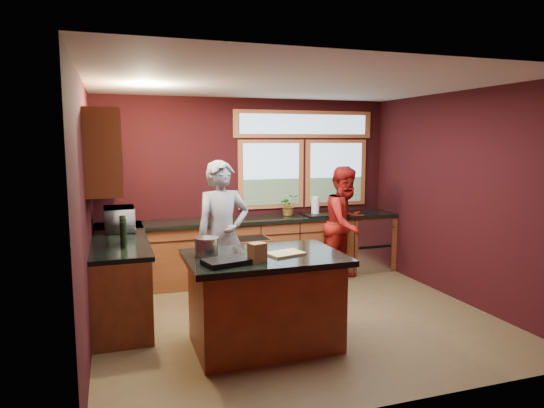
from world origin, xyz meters
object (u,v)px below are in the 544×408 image
island (265,300)px  stock_pot (207,247)px  person_grey (223,236)px  person_red (345,224)px  cutting_board (285,253)px

island → stock_pot: 0.80m
person_grey → stock_pot: bearing=-116.7°
island → person_red: bearing=45.3°
island → cutting_board: cutting_board is taller
person_red → stock_pot: (-2.40, -1.71, 0.19)m
island → person_red: 2.65m
person_red → island: bearing=-162.6°
island → person_grey: bearing=97.3°
island → person_grey: size_ratio=0.84×
cutting_board → stock_pot: (-0.75, 0.20, 0.08)m
island → cutting_board: bearing=-14.0°
cutting_board → stock_pot: 0.78m
stock_pot → person_grey: bearing=69.5°
person_red → person_grey: bearing=170.3°
cutting_board → stock_pot: bearing=165.1°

